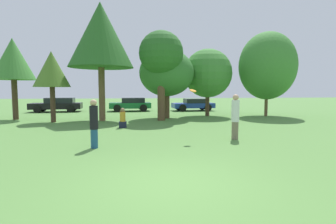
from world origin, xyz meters
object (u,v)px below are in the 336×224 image
parked_car_green (131,104)px  tree_3 (161,55)px  parked_car_black (57,104)px  person_thrower (94,123)px  frisbee (193,91)px  bystander_sitting (123,119)px  tree_1 (52,70)px  parked_car_blue (194,104)px  tree_5 (208,73)px  tree_6 (267,66)px  person_catcher (235,116)px  tree_2 (101,35)px  tree_0 (13,60)px  tree_4 (167,73)px

parked_car_green → tree_3: bearing=101.3°
parked_car_black → person_thrower: bearing=106.2°
frisbee → bystander_sitting: (-2.95, 3.98, -1.57)m
tree_1 → parked_car_green: tree_1 is taller
frisbee → parked_car_blue: (3.64, 14.83, -1.37)m
tree_1 → parked_car_green: bearing=59.2°
tree_5 → bystander_sitting: bearing=-138.8°
tree_6 → parked_car_blue: bearing=126.4°
tree_5 → tree_6: bearing=-9.0°
bystander_sitting → parked_car_green: 11.26m
person_thrower → person_catcher: 5.64m
person_catcher → parked_car_blue: (1.85, 14.87, -0.32)m
frisbee → parked_car_green: bearing=99.5°
person_thrower → tree_1: 9.13m
parked_car_black → tree_3: bearing=134.4°
person_catcher → bystander_sitting: person_catcher is taller
frisbee → parked_car_blue: 15.33m
parked_car_black → tree_2: bearing=119.5°
tree_0 → parked_car_green: 10.67m
tree_3 → person_catcher: bearing=-72.3°
tree_2 → parked_car_blue: size_ratio=1.87×
tree_4 → tree_5: bearing=20.1°
tree_0 → parked_car_blue: (14.09, 5.92, -3.47)m
parked_car_black → parked_car_green: (6.87, -0.09, -0.00)m
tree_1 → tree_2: 3.80m
person_thrower → parked_car_black: bearing=100.0°
frisbee → bystander_sitting: 5.19m
person_thrower → tree_4: (3.81, 9.29, 2.37)m
tree_4 → tree_5: (3.43, 1.25, 0.09)m
tree_0 → tree_1: size_ratio=1.24×
tree_0 → tree_6: size_ratio=0.85×
frisbee → tree_3: bearing=93.9°
person_thrower → bystander_sitting: size_ratio=1.59×
frisbee → tree_6: bearing=47.8°
tree_1 → tree_4: 7.59m
person_catcher → tree_1: tree_1 is taller
frisbee → parked_car_blue: frisbee is taller
bystander_sitting → tree_1: 6.15m
tree_3 → parked_car_blue: size_ratio=1.44×
tree_0 → parked_car_green: size_ratio=1.38×
tree_5 → tree_1: bearing=-166.9°
tree_0 → parked_car_black: tree_0 is taller
tree_1 → tree_2: (3.01, 0.38, 2.29)m
tree_1 → tree_6: bearing=6.7°
tree_2 → tree_6: tree_2 is taller
tree_5 → person_catcher: bearing=-99.9°
parked_car_blue → tree_5: bearing=85.2°
tree_0 → tree_2: (6.03, -1.47, 1.49)m
parked_car_black → bystander_sitting: bearing=116.7°
person_catcher → tree_4: size_ratio=0.38×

